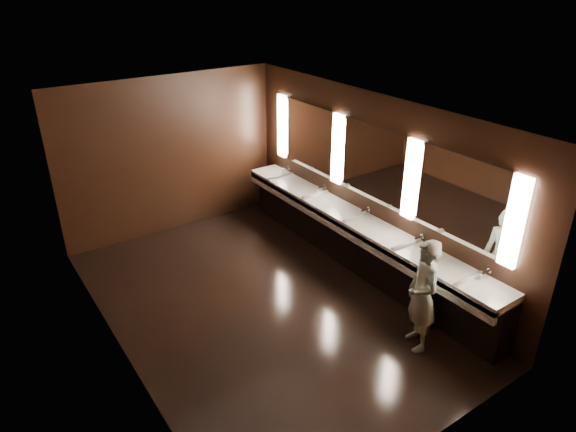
% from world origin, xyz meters
% --- Properties ---
extents(floor, '(6.00, 6.00, 0.00)m').
position_xyz_m(floor, '(0.00, 0.00, 0.00)').
color(floor, black).
rests_on(floor, ground).
extents(ceiling, '(4.00, 6.00, 0.02)m').
position_xyz_m(ceiling, '(0.00, 0.00, 2.80)').
color(ceiling, '#2D2D2B').
rests_on(ceiling, wall_back).
extents(wall_back, '(4.00, 0.02, 2.80)m').
position_xyz_m(wall_back, '(0.00, 3.00, 1.40)').
color(wall_back, black).
rests_on(wall_back, floor).
extents(wall_front, '(4.00, 0.02, 2.80)m').
position_xyz_m(wall_front, '(0.00, -3.00, 1.40)').
color(wall_front, black).
rests_on(wall_front, floor).
extents(wall_left, '(0.02, 6.00, 2.80)m').
position_xyz_m(wall_left, '(-2.00, 0.00, 1.40)').
color(wall_left, black).
rests_on(wall_left, floor).
extents(wall_right, '(0.02, 6.00, 2.80)m').
position_xyz_m(wall_right, '(2.00, 0.00, 1.40)').
color(wall_right, black).
rests_on(wall_right, floor).
extents(sink_counter, '(0.55, 5.40, 1.01)m').
position_xyz_m(sink_counter, '(1.79, 0.00, 0.50)').
color(sink_counter, black).
rests_on(sink_counter, floor).
extents(mirror_band, '(0.06, 5.03, 1.15)m').
position_xyz_m(mirror_band, '(1.98, -0.00, 1.75)').
color(mirror_band, '#FFE7CD').
rests_on(mirror_band, wall_right).
extents(person, '(0.56, 0.65, 1.51)m').
position_xyz_m(person, '(1.16, -1.88, 0.75)').
color(person, '#81A8C0').
rests_on(person, floor).
extents(trash_bin, '(0.44, 0.44, 0.55)m').
position_xyz_m(trash_bin, '(1.58, -1.62, 0.28)').
color(trash_bin, black).
rests_on(trash_bin, floor).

